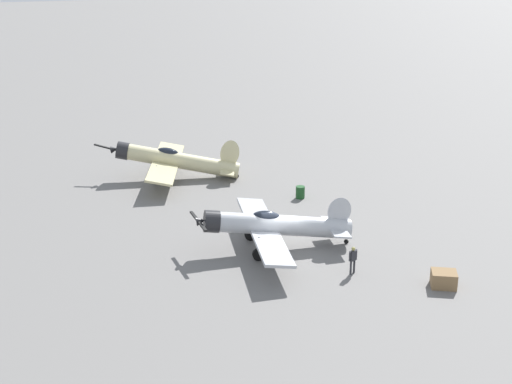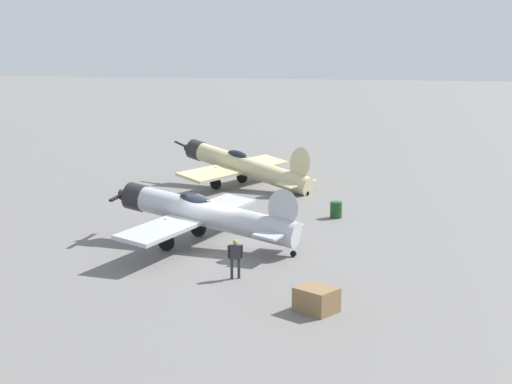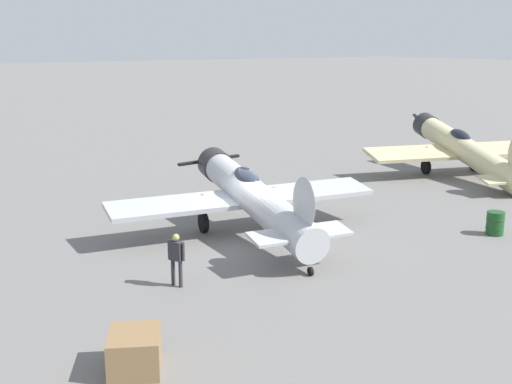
% 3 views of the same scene
% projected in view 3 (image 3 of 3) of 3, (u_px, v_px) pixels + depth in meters
% --- Properties ---
extents(ground_plane, '(400.00, 400.00, 0.00)m').
position_uv_depth(ground_plane, '(256.00, 239.00, 23.98)').
color(ground_plane, slate).
extents(airplane_foreground, '(10.75, 9.64, 3.18)m').
position_uv_depth(airplane_foreground, '(251.00, 195.00, 24.05)').
color(airplane_foreground, '#B7BABF').
rests_on(airplane_foreground, ground_plane).
extents(airplane_mid_apron, '(10.52, 11.10, 3.28)m').
position_uv_depth(airplane_mid_apron, '(464.00, 150.00, 34.48)').
color(airplane_mid_apron, beige).
rests_on(airplane_mid_apron, ground_plane).
extents(ground_crew_mechanic, '(0.38, 0.60, 1.65)m').
position_uv_depth(ground_crew_mechanic, '(176.00, 255.00, 19.13)').
color(ground_crew_mechanic, '#2D2D33').
rests_on(ground_crew_mechanic, ground_plane).
extents(equipment_crate, '(1.63, 1.73, 0.89)m').
position_uv_depth(equipment_crate, '(135.00, 351.00, 14.36)').
color(equipment_crate, olive).
rests_on(equipment_crate, ground_plane).
extents(fuel_drum, '(0.70, 0.70, 0.90)m').
position_uv_depth(fuel_drum, '(495.00, 223.00, 24.38)').
color(fuel_drum, '#19471E').
rests_on(fuel_drum, ground_plane).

